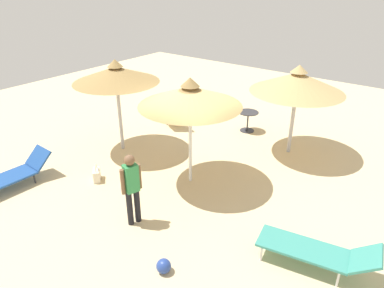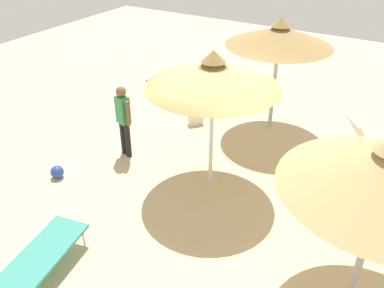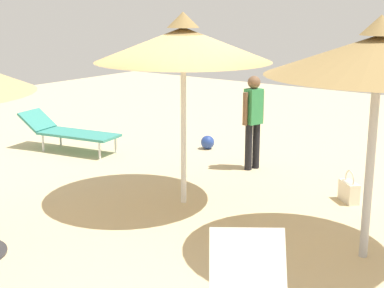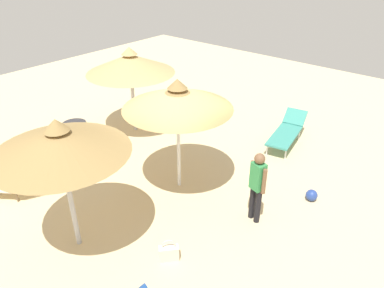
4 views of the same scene
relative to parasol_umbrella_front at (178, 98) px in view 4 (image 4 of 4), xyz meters
The scene contains 10 objects.
ground 2.42m from the parasol_umbrella_front, 128.97° to the left, with size 24.00×24.00×0.10m, color beige.
parasol_umbrella_front is the anchor object (origin of this frame).
parasol_umbrella_far_right 2.87m from the parasol_umbrella_front, behind, with size 2.51×2.51×2.82m.
parasol_umbrella_near_right 3.48m from the parasol_umbrella_front, 66.31° to the left, with size 2.69×2.69×2.71m.
lounge_chair_far_left 4.57m from the parasol_umbrella_front, 135.30° to the left, with size 1.66×1.96×0.94m.
lounge_chair_center 4.35m from the parasol_umbrella_front, 15.35° to the right, with size 2.20×1.03×0.75m.
person_standing_back 2.56m from the parasol_umbrella_front, 87.55° to the right, with size 0.29×0.46×1.69m.
handbag 3.32m from the parasol_umbrella_front, 142.75° to the right, with size 0.40×0.38×0.50m.
side_table_round 4.27m from the parasol_umbrella_front, 96.25° to the left, with size 0.71×0.71×0.71m.
beach_ball 3.93m from the parasol_umbrella_front, 61.09° to the right, with size 0.28×0.28×0.28m, color navy.
Camera 4 is at (-5.57, -5.29, 5.46)m, focal length 34.33 mm.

